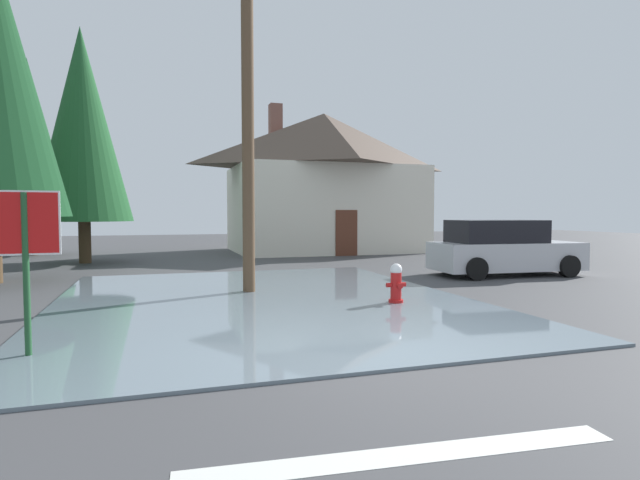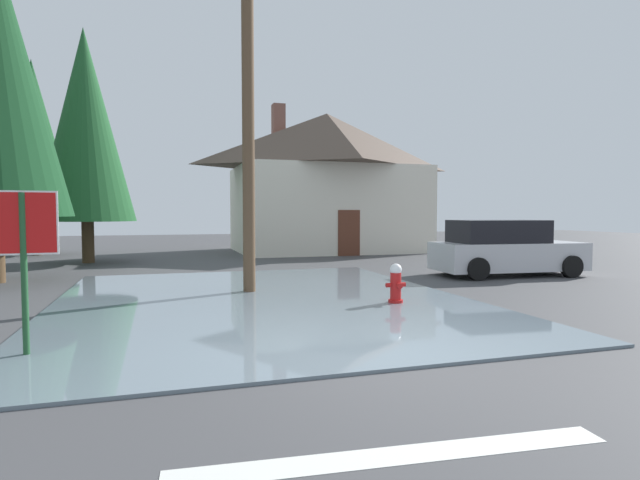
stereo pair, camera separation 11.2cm
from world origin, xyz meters
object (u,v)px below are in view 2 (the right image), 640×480
stop_sign_near (23,239)px  house (327,180)px  fire_hydrant (396,284)px  parked_car (505,249)px  pine_tree_tall_left (85,125)px  pine_tree_short_left (33,140)px  utility_pole (248,67)px

stop_sign_near → house: house is taller
house → stop_sign_near: bearing=-119.6°
fire_hydrant → parked_car: size_ratio=0.19×
parked_car → pine_tree_tall_left: bearing=147.5°
pine_tree_tall_left → stop_sign_near: bearing=-85.8°
stop_sign_near → pine_tree_tall_left: pine_tree_tall_left is taller
pine_tree_short_left → stop_sign_near: bearing=-78.3°
pine_tree_tall_left → pine_tree_short_left: 5.29m
pine_tree_tall_left → pine_tree_short_left: bearing=120.8°
house → pine_tree_short_left: (-13.13, 1.39, 1.56)m
house → pine_tree_short_left: 13.30m
fire_hydrant → parked_car: bearing=33.4°
fire_hydrant → pine_tree_short_left: pine_tree_short_left is taller
house → fire_hydrant: bearing=-102.6°
stop_sign_near → pine_tree_tall_left: 13.92m
house → pine_tree_short_left: bearing=173.9°
parked_car → pine_tree_tall_left: 15.35m
fire_hydrant → pine_tree_tall_left: pine_tree_tall_left is taller
pine_tree_short_left → parked_car: bearing=-39.5°
stop_sign_near → house: bearing=60.4°
fire_hydrant → stop_sign_near: bearing=-161.7°
house → pine_tree_tall_left: size_ratio=1.08×
stop_sign_near → pine_tree_short_left: pine_tree_short_left is taller
utility_pole → pine_tree_tall_left: bearing=116.9°
house → parked_car: house is taller
fire_hydrant → utility_pole: (-2.60, 2.35, 4.76)m
stop_sign_near → fire_hydrant: size_ratio=2.56×
stop_sign_near → utility_pole: bearing=50.7°
fire_hydrant → pine_tree_tall_left: size_ratio=0.10×
pine_tree_tall_left → utility_pole: bearing=-63.1°
fire_hydrant → pine_tree_short_left: 19.30m
pine_tree_short_left → utility_pole: bearing=-61.7°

